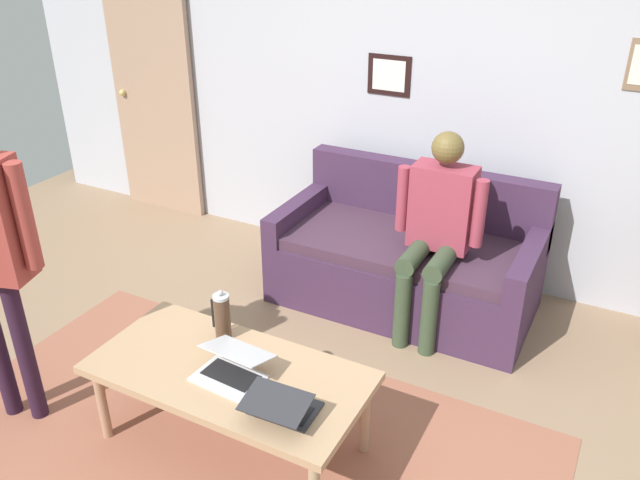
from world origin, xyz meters
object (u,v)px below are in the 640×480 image
at_px(coffee_table, 229,377).
at_px(french_press, 222,316).
at_px(laptop_left, 232,368).
at_px(couch, 407,260).
at_px(person_seated, 437,224).
at_px(interior_door, 154,95).
at_px(laptop_center, 282,406).

relative_size(coffee_table, french_press, 4.81).
bearing_deg(french_press, laptop_left, 132.41).
xyz_separation_m(coffee_table, french_press, (0.17, -0.21, 0.17)).
bearing_deg(coffee_table, couch, -99.24).
distance_m(coffee_table, person_seated, 1.57).
bearing_deg(couch, laptop_left, 82.38).
xyz_separation_m(couch, laptop_left, (0.23, 1.71, 0.20)).
xyz_separation_m(interior_door, french_press, (-2.05, 1.95, -0.43)).
distance_m(couch, coffee_table, 1.70).
relative_size(coffee_table, laptop_left, 4.01).
xyz_separation_m(interior_door, person_seated, (-2.75, 0.71, -0.30)).
distance_m(french_press, person_seated, 1.43).
bearing_deg(laptop_center, person_seated, -95.12).
relative_size(couch, coffee_table, 1.27).
relative_size(laptop_center, french_press, 1.06).
bearing_deg(interior_door, couch, 169.11).
distance_m(laptop_left, french_press, 0.33).
bearing_deg(interior_door, person_seated, 165.58).
distance_m(interior_door, coffee_table, 3.16).
bearing_deg(laptop_left, french_press, -47.59).
height_order(interior_door, couch, interior_door).
bearing_deg(interior_door, french_press, 136.47).
bearing_deg(person_seated, coffee_table, 70.15).
height_order(laptop_center, french_press, french_press).
xyz_separation_m(laptop_left, person_seated, (-0.48, -1.48, 0.22)).
distance_m(coffee_table, laptop_center, 0.42).
bearing_deg(laptop_center, interior_door, -41.38).
bearing_deg(person_seated, laptop_center, 84.88).
distance_m(laptop_center, person_seated, 1.61).
relative_size(french_press, person_seated, 0.22).
bearing_deg(person_seated, french_press, 60.85).
xyz_separation_m(interior_door, laptop_center, (-2.61, 2.30, -0.52)).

